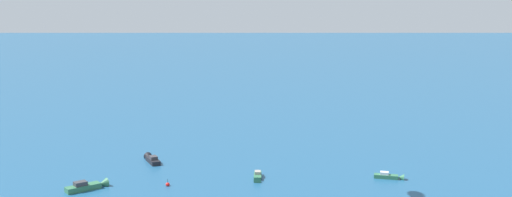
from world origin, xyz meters
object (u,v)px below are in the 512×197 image
(motorboat_far_stbd, at_px, (152,159))
(marker_buoy, at_px, (168,185))
(motorboat_offshore, at_px, (89,186))
(motorboat_outer_ring_b, at_px, (390,176))
(motorboat_outer_ring_c, at_px, (258,177))

(motorboat_far_stbd, xyz_separation_m, marker_buoy, (2.47, 25.32, -0.39))
(motorboat_far_stbd, xyz_separation_m, motorboat_offshore, (21.81, 19.18, 0.08))
(motorboat_outer_ring_b, distance_m, motorboat_outer_ring_c, 36.64)
(motorboat_far_stbd, distance_m, marker_buoy, 25.44)
(motorboat_far_stbd, relative_size, motorboat_outer_ring_b, 1.32)
(motorboat_outer_ring_c, bearing_deg, marker_buoy, -10.53)
(marker_buoy, bearing_deg, motorboat_far_stbd, -95.57)
(motorboat_outer_ring_b, height_order, motorboat_outer_ring_c, motorboat_outer_ring_b)
(motorboat_outer_ring_b, distance_m, marker_buoy, 60.83)
(motorboat_offshore, relative_size, motorboat_outer_ring_b, 1.50)
(marker_buoy, bearing_deg, motorboat_outer_ring_b, 160.99)
(motorboat_outer_ring_c, xyz_separation_m, marker_buoy, (24.23, -4.50, -0.23))
(motorboat_offshore, bearing_deg, motorboat_outer_ring_c, 166.28)
(motorboat_outer_ring_c, distance_m, marker_buoy, 24.64)
(motorboat_outer_ring_b, xyz_separation_m, marker_buoy, (57.52, -19.81, -0.24))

